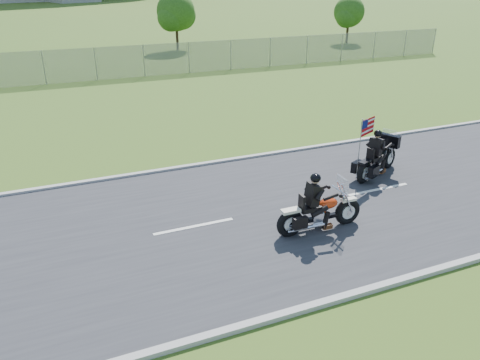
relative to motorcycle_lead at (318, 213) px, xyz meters
name	(u,v)px	position (x,y,z in m)	size (l,w,h in m)	color
ground	(262,214)	(-0.96, 1.38, -0.53)	(420.00, 420.00, 0.00)	#38591B
road	(262,213)	(-0.96, 1.38, -0.51)	(120.00, 8.00, 0.04)	#28282B
curb_north	(213,163)	(-0.96, 5.43, -0.48)	(120.00, 0.18, 0.12)	#9E9B93
curb_south	(344,297)	(-0.96, -2.67, -0.48)	(120.00, 0.18, 0.12)	#9E9B93
fence	(44,68)	(-5.96, 21.38, 0.47)	(60.00, 0.03, 2.00)	gray
tree_fence_near	(176,14)	(5.09, 31.42, 2.44)	(3.52, 3.28, 4.75)	#382316
tree_fence_far	(349,14)	(21.08, 29.41, 2.11)	(3.08, 2.87, 4.20)	#382316
motorcycle_lead	(318,213)	(0.00, 0.00, 0.00)	(2.48, 0.58, 1.67)	black
motorcycle_follow	(377,160)	(3.70, 2.38, 0.04)	(2.30, 1.32, 2.05)	black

